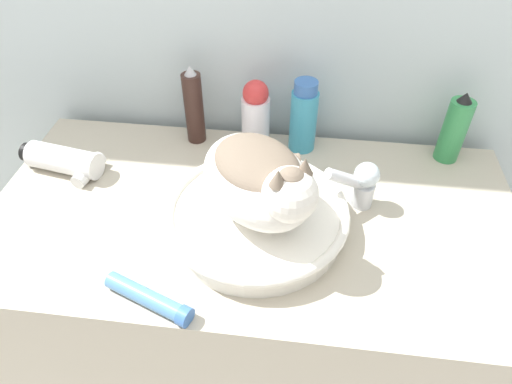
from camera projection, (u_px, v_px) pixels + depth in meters
The scene contains 10 objects.
vanity_counter at pixel (253, 325), 1.24m from camera, with size 1.10×0.57×0.87m.
sink_basin at pixel (257, 216), 0.89m from camera, with size 0.36×0.36×0.06m.
cat at pixel (261, 178), 0.82m from camera, with size 0.29×0.30×0.17m.
faucet at pixel (362, 183), 0.92m from camera, with size 0.12×0.07×0.12m.
spray_bottle_trigger at pixel (454, 129), 1.03m from camera, with size 0.05×0.05×0.17m.
mouthwash_bottle at pixel (304, 117), 1.05m from camera, with size 0.06×0.06×0.18m.
lotion_bottle_white at pixel (256, 114), 1.07m from camera, with size 0.07×0.07×0.17m.
hairspray_can_black at pixel (194, 107), 1.07m from camera, with size 0.05×0.05×0.20m.
cream_tube at pixel (150, 299), 0.77m from camera, with size 0.17×0.09×0.03m.
hair_dryer at pixel (66, 161), 1.02m from camera, with size 0.19×0.10×0.06m.
Camera 1 is at (0.09, -0.38, 1.54)m, focal length 32.00 mm.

